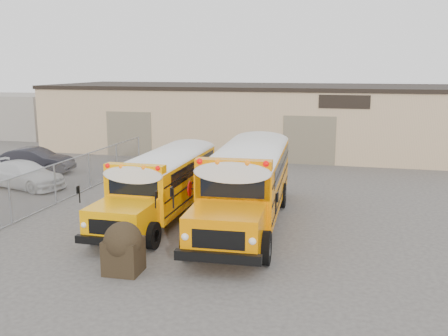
% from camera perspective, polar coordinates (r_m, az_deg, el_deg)
% --- Properties ---
extents(ground, '(120.00, 120.00, 0.00)m').
position_cam_1_polar(ground, '(18.00, -7.47, -7.89)').
color(ground, '#464440').
rests_on(ground, ground).
extents(warehouse, '(30.20, 10.20, 4.67)m').
position_cam_1_polar(warehouse, '(36.48, 4.09, 5.84)').
color(warehouse, tan).
rests_on(warehouse, ground).
extents(chainlink_fence, '(0.07, 18.07, 1.81)m').
position_cam_1_polar(chainlink_fence, '(23.02, -18.75, -1.78)').
color(chainlink_fence, gray).
rests_on(chainlink_fence, ground).
extents(distant_building_left, '(8.00, 6.00, 3.60)m').
position_cam_1_polar(distant_building_left, '(47.40, -22.75, 5.59)').
color(distant_building_left, gray).
rests_on(distant_building_left, ground).
extents(school_bus_left, '(2.72, 9.04, 2.64)m').
position_cam_1_polar(school_bus_left, '(25.32, -2.60, 1.44)').
color(school_bus_left, '#FFA301').
rests_on(school_bus_left, ground).
extents(school_bus_right, '(3.29, 10.53, 3.04)m').
position_cam_1_polar(school_bus_right, '(25.45, 4.71, 2.00)').
color(school_bus_right, orange).
rests_on(school_bus_right, ground).
extents(tarp_bundle, '(1.13, 1.13, 1.54)m').
position_cam_1_polar(tarp_bundle, '(14.99, -11.45, -8.84)').
color(tarp_bundle, black).
rests_on(tarp_bundle, ground).
extents(car_white, '(4.83, 2.85, 1.31)m').
position_cam_1_polar(car_white, '(26.81, -21.85, -0.72)').
color(car_white, silver).
rests_on(car_white, ground).
extents(car_dark, '(4.45, 1.96, 1.42)m').
position_cam_1_polar(car_dark, '(30.39, -20.78, 0.82)').
color(car_dark, black).
rests_on(car_dark, ground).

